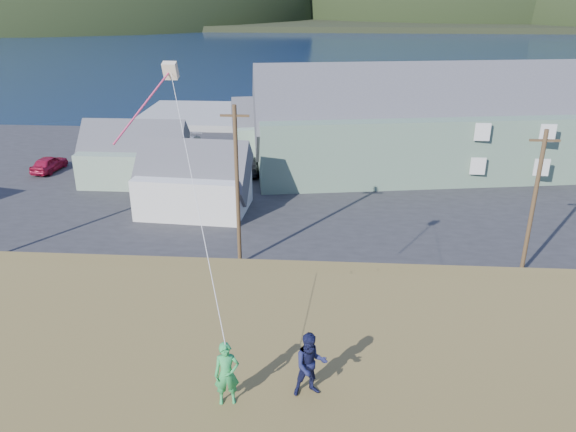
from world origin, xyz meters
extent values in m
plane|color=#0A1638|center=(0.00, 0.00, 0.00)|extent=(900.00, 900.00, 0.00)
cube|color=#4C3D19|center=(0.00, -2.00, 0.05)|extent=(110.00, 8.00, 0.10)
cube|color=#28282B|center=(0.00, 17.00, 0.06)|extent=(72.00, 36.00, 0.12)
cube|color=gray|center=(-6.00, 40.00, 0.45)|extent=(26.00, 14.00, 0.90)
cube|color=black|center=(0.00, 330.00, 1.00)|extent=(900.00, 320.00, 2.00)
ellipsoid|color=black|center=(-120.00, 260.00, 2.00)|extent=(260.00, 234.00, 143.00)
ellipsoid|color=black|center=(-20.00, 300.00, 2.00)|extent=(200.00, 180.00, 100.00)
ellipsoid|color=black|center=(70.00, 290.00, 2.00)|extent=(230.00, 207.00, 142.60)
cube|color=slate|center=(14.03, 20.47, 2.90)|extent=(33.55, 14.38, 5.57)
cube|color=#47474C|center=(14.03, 20.47, 7.17)|extent=(34.01, 14.27, 9.08)
cube|color=slate|center=(-12.27, 16.04, 1.58)|extent=(8.25, 5.52, 2.93)
cube|color=#47474C|center=(-12.27, 16.04, 3.78)|extent=(8.75, 5.37, 5.34)
cube|color=silver|center=(-5.78, 9.72, 1.63)|extent=(7.93, 5.92, 3.03)
cube|color=#47474C|center=(-5.78, 9.72, 3.90)|extent=(8.42, 5.87, 5.31)
cube|color=gray|center=(-0.33, 25.60, 1.65)|extent=(10.57, 7.67, 3.06)
cube|color=#47474C|center=(-0.33, 25.60, 4.04)|extent=(11.05, 7.74, 5.69)
cylinder|color=#47331E|center=(-1.23, 1.50, 4.91)|extent=(0.24, 0.24, 9.59)
cylinder|color=#47331E|center=(15.35, 1.50, 4.37)|extent=(0.24, 0.24, 8.51)
imported|color=#A51434|center=(-20.88, 18.10, 0.82)|extent=(2.06, 4.27, 1.41)
imported|color=navy|center=(0.41, 16.74, 0.83)|extent=(1.96, 4.27, 1.42)
imported|color=maroon|center=(-14.46, 22.80, 0.82)|extent=(2.62, 5.19, 1.41)
imported|color=#9C9DA0|center=(-14.84, 17.19, 0.79)|extent=(1.65, 4.14, 1.34)
imported|color=black|center=(-3.03, 18.97, 0.85)|extent=(2.50, 5.19, 1.46)
imported|color=gray|center=(-16.53, 24.07, 0.81)|extent=(1.56, 4.23, 1.38)
imported|color=black|center=(-1.09, 24.91, 0.85)|extent=(2.03, 4.40, 1.46)
imported|color=#B9B9B9|center=(-9.91, 24.68, 0.89)|extent=(2.34, 5.40, 1.55)
imported|color=#37518A|center=(1.93, 24.66, 0.80)|extent=(1.93, 4.26, 1.35)
imported|color=#B8B8B8|center=(-11.25, 16.85, 0.86)|extent=(2.74, 5.46, 1.48)
imported|color=green|center=(1.71, -18.59, 7.95)|extent=(0.61, 0.47, 1.51)
imported|color=#16193D|center=(3.51, -18.19, 7.98)|extent=(0.89, 0.77, 1.57)
cube|color=beige|center=(-1.35, -10.10, 13.14)|extent=(0.47, 0.45, 0.60)
cylinder|color=#DD3A66|center=(-1.95, -11.35, 12.24)|extent=(0.06, 0.06, 3.31)
cylinder|color=white|center=(0.18, -14.35, 10.92)|extent=(0.02, 0.02, 10.05)
camera|label=1|loc=(3.71, -28.35, 15.77)|focal=35.00mm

